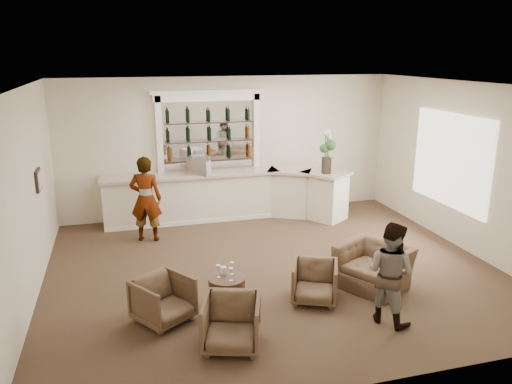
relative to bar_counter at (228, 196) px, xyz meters
The scene contains 19 objects.
ground 3.05m from the bar_counter, 86.88° to the right, with size 8.00×8.00×0.00m, color #503C28.
room_shell 2.91m from the bar_counter, 81.89° to the right, with size 8.04×7.02×3.32m.
bar_counter is the anchor object (origin of this frame).
back_bar_alcove 1.55m from the bar_counter, 129.15° to the left, with size 2.64×0.25×3.00m.
cocktail_table 4.31m from the bar_counter, 102.65° to the right, with size 0.57×0.57×0.50m, color #4A3220.
sommelier 2.16m from the bar_counter, 154.69° to the right, with size 0.66×0.43×1.80m, color gray.
guest 5.37m from the bar_counter, 76.59° to the right, with size 0.74×0.58×1.53m, color gray.
armchair_left 4.77m from the bar_counter, 113.89° to the right, with size 0.73×0.75×0.68m, color brown.
armchair_center 5.39m from the bar_counter, 101.91° to the right, with size 0.75×0.77×0.70m, color brown.
armchair_right 4.39m from the bar_counter, 84.16° to the right, with size 0.69×0.71×0.65m, color brown.
armchair_far 4.45m from the bar_counter, 69.08° to the right, with size 1.10×0.96×0.72m, color brown.
espresso_machine 1.02m from the bar_counter, behind, with size 0.47×0.39×0.41m, color #B8B9BD.
flower_vase 2.55m from the bar_counter, 18.64° to the right, with size 0.26×0.26×1.00m.
wine_glass_bar_left 0.95m from the bar_counter, ahead, with size 0.07×0.07×0.21m, color white, non-canonical shape.
wine_glass_bar_right 0.83m from the bar_counter, ahead, with size 0.07×0.07×0.21m, color white, non-canonical shape.
wine_glass_tbl_a 4.30m from the bar_counter, 104.30° to the right, with size 0.07×0.07×0.21m, color white, non-canonical shape.
wine_glass_tbl_b 4.20m from the bar_counter, 101.56° to the right, with size 0.07×0.07×0.21m, color white, non-canonical shape.
wine_glass_tbl_c 4.42m from the bar_counter, 101.78° to the right, with size 0.07×0.07×0.21m, color white, non-canonical shape.
napkin_holder 4.17m from the bar_counter, 103.34° to the right, with size 0.08×0.08×0.12m, color white.
Camera 1 is at (-2.55, -8.07, 3.83)m, focal length 35.00 mm.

